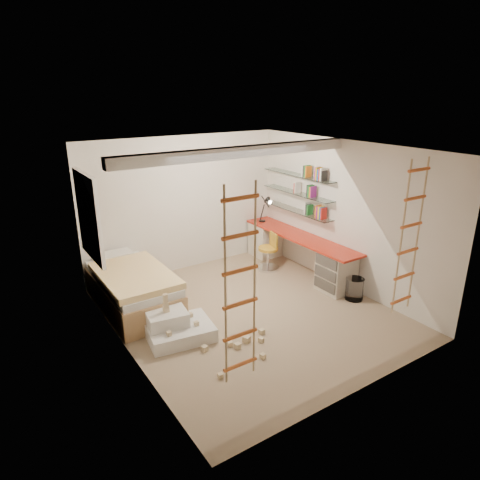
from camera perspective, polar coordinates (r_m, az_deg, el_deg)
floor at (r=6.96m, az=1.38°, el=-9.66°), size 4.50×4.50×0.00m
ceiling_beam at (r=6.39m, az=0.00°, el=11.67°), size 4.00×0.18×0.16m
window_frame at (r=6.91m, az=-19.53°, el=2.90°), size 0.06×1.15×1.35m
window_blind at (r=6.91m, az=-19.21°, el=2.96°), size 0.02×1.00×1.20m
rope_ladder_left at (r=4.30m, az=0.04°, el=-6.31°), size 0.41×0.04×2.13m
rope_ladder_right at (r=6.11m, az=21.67°, el=0.21°), size 0.41×0.04×2.13m
waste_bin at (r=7.55m, az=15.03°, el=-6.30°), size 0.31×0.31×0.38m
desk at (r=8.37m, az=7.71°, el=-1.59°), size 0.56×2.80×0.75m
shelves at (r=8.34m, az=7.65°, el=6.22°), size 0.25×1.80×0.71m
bed at (r=7.20m, az=-14.10°, el=-6.28°), size 1.02×2.00×0.69m
task_lamp at (r=8.83m, az=3.62°, el=4.66°), size 0.14×0.36×0.57m
swivel_chair at (r=8.46m, az=3.85°, el=-2.15°), size 0.52×0.52×0.75m
play_platform at (r=6.33m, az=-8.53°, el=-11.44°), size 1.01×0.84×0.41m
toy_blocks at (r=6.11m, az=-3.88°, el=-12.17°), size 1.35×1.32×0.68m
books at (r=8.31m, az=7.69°, el=7.16°), size 0.14×0.70×0.92m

